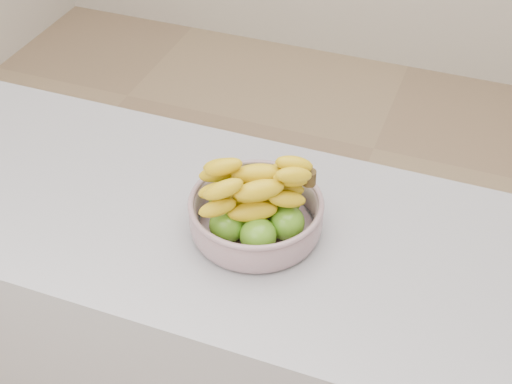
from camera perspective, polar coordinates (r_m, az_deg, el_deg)
ground at (r=2.35m, az=2.26°, el=-13.61°), size 4.00×4.00×0.00m
counter at (r=1.80m, az=-0.95°, el=-13.29°), size 2.00×0.60×0.90m
fruit_bowl at (r=1.41m, az=-0.01°, el=-1.46°), size 0.27×0.27×0.17m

